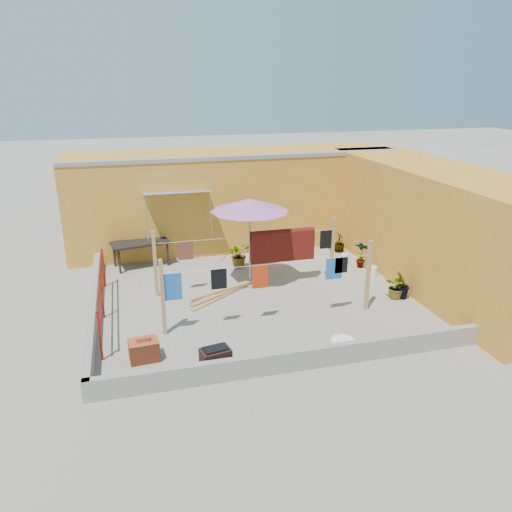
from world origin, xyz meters
name	(u,v)px	position (x,y,z in m)	size (l,w,h in m)	color
ground	(255,297)	(0.00, 0.00, 0.00)	(80.00, 80.00, 0.00)	#9E998E
wall_back	(234,198)	(0.50, 4.69, 1.61)	(11.00, 3.27, 3.21)	gold
wall_right	(435,225)	(5.20, 0.00, 1.60)	(2.40, 9.00, 3.20)	gold
parapet_front	(302,359)	(0.00, -3.58, 0.22)	(8.30, 0.16, 0.44)	gray
parapet_left	(94,307)	(-4.08, 0.00, 0.22)	(0.16, 7.30, 0.44)	gray
red_railing	(101,290)	(-3.85, -0.20, 0.72)	(0.05, 4.20, 1.10)	#9D1B0F
clothesline_rig	(278,251)	(0.77, 0.54, 1.07)	(5.09, 2.35, 1.80)	tan
patio_umbrella	(250,206)	(0.07, 0.87, 2.29)	(2.44, 2.44, 2.55)	gray
outdoor_table	(140,244)	(-2.78, 3.20, 0.71)	(1.83, 1.19, 0.79)	black
brick_stack	(144,350)	(-3.01, -2.41, 0.22)	(0.63, 0.48, 0.52)	#A34625
lumber_pile	(223,293)	(-0.80, 0.36, 0.07)	(2.12, 1.46, 0.14)	tan
brazier	(216,360)	(-1.67, -3.20, 0.25)	(0.63, 0.48, 0.51)	black
white_basin	(343,341)	(1.22, -2.85, 0.05)	(0.54, 0.54, 0.09)	silver
water_jug_a	(345,259)	(3.36, 1.75, 0.16)	(0.23, 0.23, 0.36)	silver
water_jug_b	(373,272)	(3.70, 0.53, 0.15)	(0.22, 0.22, 0.35)	silver
green_hose	(336,247)	(3.70, 3.20, 0.04)	(0.57, 0.57, 0.08)	#187025
plant_back_a	(239,254)	(0.12, 2.38, 0.39)	(0.70, 0.60, 0.77)	#215418
plant_back_b	(339,242)	(3.66, 2.85, 0.33)	(0.37, 0.37, 0.67)	#215418
plant_right_a	(361,254)	(3.70, 1.31, 0.42)	(0.45, 0.30, 0.85)	#215418
plant_right_b	(403,285)	(3.69, -1.09, 0.40)	(0.44, 0.35, 0.79)	#215418
plant_right_c	(397,287)	(3.57, -1.03, 0.33)	(0.59, 0.51, 0.66)	#215418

